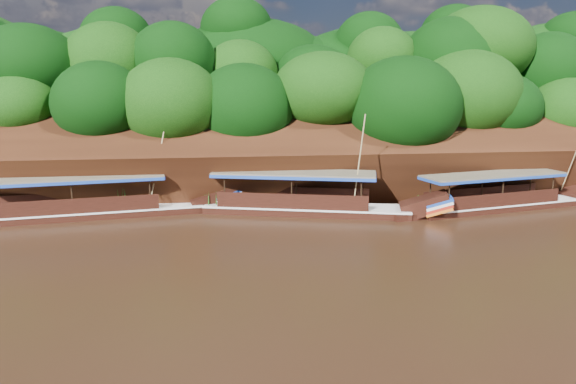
# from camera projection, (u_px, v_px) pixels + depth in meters

# --- Properties ---
(ground) EXTENTS (160.00, 160.00, 0.00)m
(ground) POSITION_uv_depth(u_px,v_px,m) (344.00, 247.00, 28.91)
(ground) COLOR black
(ground) RESTS_ON ground
(riverbank) EXTENTS (120.00, 30.06, 19.40)m
(riverbank) POSITION_uv_depth(u_px,v_px,m) (286.00, 155.00, 50.64)
(riverbank) COLOR black
(riverbank) RESTS_ON ground
(boat_0) EXTENTS (15.13, 5.25, 6.05)m
(boat_0) POSITION_uv_depth(u_px,v_px,m) (510.00, 200.00, 37.73)
(boat_0) COLOR black
(boat_0) RESTS_ON ground
(boat_1) EXTENTS (15.69, 6.44, 6.99)m
(boat_1) POSITION_uv_depth(u_px,v_px,m) (319.00, 205.00, 36.10)
(boat_1) COLOR black
(boat_1) RESTS_ON ground
(boat_2) EXTENTS (16.82, 4.81, 5.95)m
(boat_2) POSITION_uv_depth(u_px,v_px,m) (103.00, 207.00, 35.54)
(boat_2) COLOR black
(boat_2) RESTS_ON ground
(reeds) EXTENTS (50.82, 2.55, 2.15)m
(reeds) POSITION_uv_depth(u_px,v_px,m) (272.00, 195.00, 37.69)
(reeds) COLOR #216118
(reeds) RESTS_ON ground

